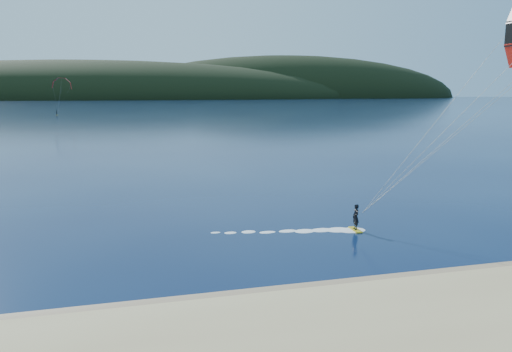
{
  "coord_description": "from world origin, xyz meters",
  "views": [
    {
      "loc": [
        -4.84,
        -15.97,
        9.74
      ],
      "look_at": [
        1.83,
        10.0,
        5.0
      ],
      "focal_mm": 33.37,
      "sensor_mm": 36.0,
      "label": 1
    }
  ],
  "objects": [
    {
      "name": "wet_sand",
      "position": [
        0.0,
        4.5,
        0.05
      ],
      "size": [
        220.0,
        2.5,
        0.1
      ],
      "color": "#8F7453",
      "rests_on": "ground"
    },
    {
      "name": "headland",
      "position": [
        0.63,
        745.28,
        0.0
      ],
      "size": [
        1200.0,
        310.0,
        140.0
      ],
      "color": "black",
      "rests_on": "ground"
    },
    {
      "name": "kitesurfer_far",
      "position": [
        -33.54,
        202.07,
        11.72
      ],
      "size": [
        7.91,
        4.93,
        13.99
      ],
      "color": "gold",
      "rests_on": "ground"
    },
    {
      "name": "ground",
      "position": [
        0.0,
        0.0,
        0.0
      ],
      "size": [
        1800.0,
        1800.0,
        0.0
      ],
      "primitive_type": "plane",
      "color": "#071233",
      "rests_on": "ground"
    }
  ]
}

